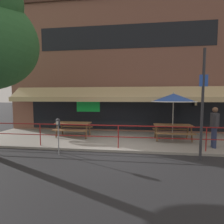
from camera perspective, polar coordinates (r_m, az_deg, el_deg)
ground_plane at (r=7.19m, az=1.82°, el=-13.14°), size 120.00×120.00×0.00m
patio_deck at (r=9.09m, az=3.03°, el=-8.96°), size 15.00×4.00×0.10m
restaurant_building at (r=11.21m, az=3.98°, el=14.65°), size 15.00×1.60×8.32m
patio_railing at (r=7.27m, az=2.06°, el=-6.41°), size 13.84×0.04×0.97m
picnic_table_left at (r=9.63m, az=-12.50°, el=-4.30°), size 1.80×1.42×0.76m
picnic_table_centre at (r=9.15m, az=19.22°, el=-4.94°), size 1.80×1.42×0.76m
patio_umbrella_centre at (r=9.06m, az=19.43°, el=4.33°), size 2.14×2.14×2.38m
pedestrian_walking at (r=8.49m, az=30.45°, el=-3.69°), size 0.29×0.62×1.71m
parking_meter_near at (r=6.96m, az=-17.17°, el=-4.21°), size 0.15×0.16×1.42m
street_sign_pole at (r=6.78m, az=27.43°, el=2.37°), size 0.28×0.09×3.87m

